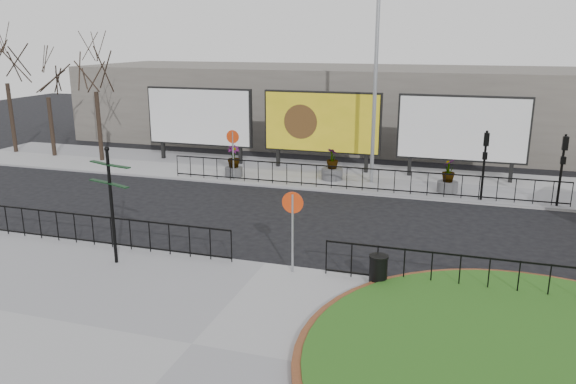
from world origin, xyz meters
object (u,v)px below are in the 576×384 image
at_px(lamp_post, 375,83).
at_px(litter_bin, 378,270).
at_px(planter_c, 448,179).
at_px(planter_a, 234,164).
at_px(planter_b, 332,168).
at_px(billboard_mid, 322,123).
at_px(fingerpost_sign, 111,194).

distance_m(lamp_post, litter_bin, 12.53).
height_order(litter_bin, planter_c, planter_c).
relative_size(lamp_post, litter_bin, 10.28).
distance_m(planter_a, planter_c, 10.36).
height_order(planter_a, planter_b, planter_b).
xyz_separation_m(lamp_post, planter_c, (3.56, -0.73, -4.11)).
distance_m(billboard_mid, planter_b, 2.95).
bearing_deg(planter_b, planter_c, -7.56).
relative_size(billboard_mid, planter_b, 3.96).
height_order(fingerpost_sign, planter_c, fingerpost_sign).
bearing_deg(billboard_mid, planter_a, -143.31).
relative_size(planter_a, planter_b, 0.99).
bearing_deg(fingerpost_sign, planter_b, 93.25).
bearing_deg(billboard_mid, fingerpost_sign, -101.61).
distance_m(lamp_post, planter_a, 7.97).
relative_size(billboard_mid, litter_bin, 6.90).
height_order(litter_bin, planter_b, planter_b).
height_order(billboard_mid, lamp_post, lamp_post).
distance_m(litter_bin, planter_b, 12.28).
relative_size(fingerpost_sign, planter_a, 2.35).
height_order(billboard_mid, fingerpost_sign, billboard_mid).
bearing_deg(fingerpost_sign, litter_bin, 26.48).
height_order(billboard_mid, planter_c, billboard_mid).
bearing_deg(billboard_mid, litter_bin, -69.50).
relative_size(litter_bin, planter_a, 0.58).
bearing_deg(planter_c, planter_b, 172.44).
xyz_separation_m(fingerpost_sign, planter_a, (-0.86, 11.48, -1.56)).
height_order(billboard_mid, litter_bin, billboard_mid).
distance_m(litter_bin, planter_c, 10.97).
height_order(billboard_mid, planter_b, billboard_mid).
bearing_deg(litter_bin, lamp_post, 100.10).
bearing_deg(litter_bin, billboard_mid, 110.50).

